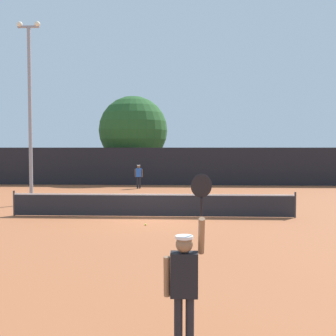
# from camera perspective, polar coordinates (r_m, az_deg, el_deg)

# --- Properties ---
(ground_plane) EXTENTS (120.00, 120.00, 0.00)m
(ground_plane) POSITION_cam_1_polar(r_m,az_deg,el_deg) (17.37, -2.17, -6.77)
(ground_plane) COLOR #9E5633
(tennis_net) EXTENTS (11.93, 0.08, 1.07)m
(tennis_net) POSITION_cam_1_polar(r_m,az_deg,el_deg) (17.29, -2.17, -5.09)
(tennis_net) COLOR #232328
(tennis_net) RESTS_ON ground
(perimeter_fence) EXTENTS (31.49, 0.12, 2.91)m
(perimeter_fence) POSITION_cam_1_polar(r_m,az_deg,el_deg) (31.71, -0.02, 0.23)
(perimeter_fence) COLOR black
(perimeter_fence) RESTS_ON ground
(player_serving) EXTENTS (0.67, 0.40, 2.54)m
(player_serving) POSITION_cam_1_polar(r_m,az_deg,el_deg) (5.88, 2.36, -14.78)
(player_serving) COLOR black
(player_serving) RESTS_ON ground
(player_receiving) EXTENTS (0.57, 0.24, 1.66)m
(player_receiving) POSITION_cam_1_polar(r_m,az_deg,el_deg) (29.16, -4.11, -0.86)
(player_receiving) COLOR blue
(player_receiving) RESTS_ON ground
(tennis_ball) EXTENTS (0.07, 0.07, 0.07)m
(tennis_ball) POSITION_cam_1_polar(r_m,az_deg,el_deg) (15.43, -3.13, -7.86)
(tennis_ball) COLOR #CCE033
(tennis_ball) RESTS_ON ground
(light_pole) EXTENTS (1.18, 0.28, 9.23)m
(light_pole) POSITION_cam_1_polar(r_m,az_deg,el_deg) (22.13, -18.65, 8.64)
(light_pole) COLOR gray
(light_pole) RESTS_ON ground
(large_tree) EXTENTS (5.86, 5.86, 7.32)m
(large_tree) POSITION_cam_1_polar(r_m,az_deg,el_deg) (35.48, -4.86, 5.22)
(large_tree) COLOR brown
(large_tree) RESTS_ON ground
(parked_car_near) EXTENTS (2.42, 4.41, 1.69)m
(parked_car_near) POSITION_cam_1_polar(r_m,az_deg,el_deg) (38.91, -12.08, -0.35)
(parked_car_near) COLOR navy
(parked_car_near) RESTS_ON ground
(parked_car_mid) EXTENTS (2.39, 4.40, 1.69)m
(parked_car_mid) POSITION_cam_1_polar(r_m,az_deg,el_deg) (37.48, 2.61, -0.41)
(parked_car_mid) COLOR black
(parked_car_mid) RESTS_ON ground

